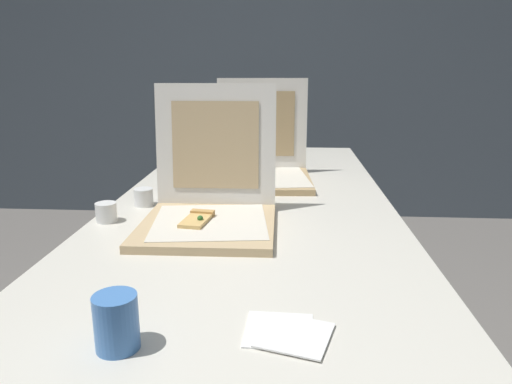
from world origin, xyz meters
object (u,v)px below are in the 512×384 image
object	(u,v)px
cup_white_mid	(168,186)
cup_white_near_left	(106,212)
pizza_box_front	(209,206)
napkin_pile	(287,332)
cup_white_near_center	(144,197)
pizza_box_middle	(262,167)
cup_white_far	(200,166)
table	(253,210)
cup_printed_front	(116,322)

from	to	relation	value
cup_white_mid	cup_white_near_left	bearing A→B (deg)	-107.94
pizza_box_front	napkin_pile	bearing A→B (deg)	-68.88
cup_white_near_center	cup_white_near_left	bearing A→B (deg)	-110.01
pizza_box_front	cup_white_near_center	bearing A→B (deg)	143.37
pizza_box_middle	cup_white_far	bearing A→B (deg)	151.29
pizza_box_front	cup_white_mid	size ratio (longest dim) A/B	6.74
pizza_box_middle	cup_white_far	size ratio (longest dim) A/B	6.63
pizza_box_front	pizza_box_middle	bearing A→B (deg)	76.67
cup_white_far	table	bearing A→B (deg)	-55.65
pizza_box_middle	cup_white_mid	bearing A→B (deg)	-150.29
cup_white_near_left	cup_printed_front	xyz separation A→B (m)	(0.25, -0.62, 0.02)
pizza_box_front	cup_white_far	bearing A→B (deg)	101.76
pizza_box_middle	cup_printed_front	xyz separation A→B (m)	(-0.17, -1.15, -0.01)
cup_white_near_center	cup_white_mid	world-z (taller)	same
cup_printed_front	cup_white_mid	bearing A→B (deg)	99.07
cup_white_mid	cup_printed_front	size ratio (longest dim) A/B	0.65
pizza_box_front	cup_white_near_center	world-z (taller)	pizza_box_front
table	napkin_pile	world-z (taller)	napkin_pile
cup_white_near_left	cup_white_near_center	world-z (taller)	same
pizza_box_front	cup_white_near_center	xyz separation A→B (m)	(-0.24, 0.18, -0.03)
pizza_box_front	pizza_box_middle	world-z (taller)	pizza_box_middle
cup_white_mid	cup_printed_front	bearing A→B (deg)	-80.93
pizza_box_front	cup_white_near_left	bearing A→B (deg)	177.45
cup_printed_front	napkin_pile	xyz separation A→B (m)	(0.27, 0.06, -0.04)
table	cup_printed_front	bearing A→B (deg)	-99.56
table	cup_white_mid	distance (m)	0.31
table	cup_white_far	xyz separation A→B (m)	(-0.25, 0.37, 0.08)
table	pizza_box_middle	world-z (taller)	pizza_box_middle
pizza_box_middle	cup_white_mid	xyz separation A→B (m)	(-0.32, -0.21, -0.03)
cup_white_near_center	cup_white_mid	size ratio (longest dim) A/B	1.00
cup_white_near_left	cup_white_mid	distance (m)	0.34
cup_white_near_left	cup_white_mid	size ratio (longest dim) A/B	1.00
cup_white_far	napkin_pile	xyz separation A→B (m)	(0.37, -1.22, -0.03)
cup_white_near_center	pizza_box_front	bearing A→B (deg)	-35.92
pizza_box_front	cup_printed_front	distance (m)	0.61
pizza_box_front	cup_white_far	world-z (taller)	pizza_box_front
pizza_box_front	napkin_pile	size ratio (longest dim) A/B	2.57
pizza_box_front	cup_white_far	distance (m)	0.68
table	napkin_pile	size ratio (longest dim) A/B	12.91
cup_white_mid	napkin_pile	size ratio (longest dim) A/B	0.38
table	cup_printed_front	distance (m)	0.93
napkin_pile	cup_white_near_center	bearing A→B (deg)	122.53
cup_white_near_center	table	bearing A→B (deg)	19.59
pizza_box_middle	napkin_pile	distance (m)	1.10
pizza_box_front	cup_printed_front	world-z (taller)	pizza_box_front
cup_white_near_center	cup_white_mid	distance (m)	0.16
cup_white_mid	cup_printed_front	distance (m)	0.95
table	cup_white_mid	world-z (taller)	cup_white_mid
pizza_box_front	cup_white_mid	bearing A→B (deg)	120.57
table	cup_white_far	world-z (taller)	cup_white_far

